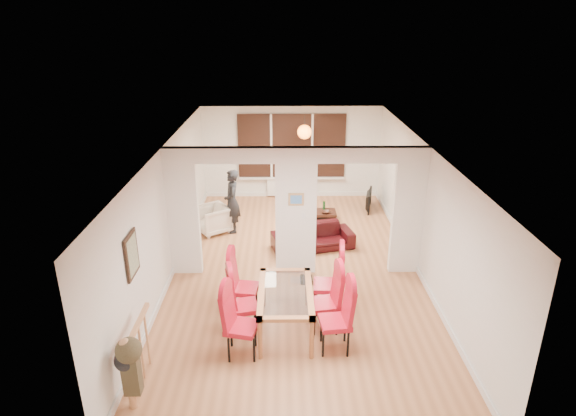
{
  "coord_description": "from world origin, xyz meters",
  "views": [
    {
      "loc": [
        -0.25,
        -8.71,
        4.82
      ],
      "look_at": [
        -0.15,
        0.6,
        1.15
      ],
      "focal_mm": 30.0,
      "sensor_mm": 36.0,
      "label": 1
    }
  ],
  "objects_px": {
    "dining_table": "(286,311)",
    "sofa": "(313,237)",
    "dining_chair_lb": "(244,302)",
    "person": "(232,201)",
    "dining_chair_la": "(242,322)",
    "dining_chair_lc": "(245,284)",
    "dining_chair_rb": "(325,299)",
    "bowl": "(326,212)",
    "bottle": "(324,205)",
    "armchair": "(213,219)",
    "coffee_table": "(316,216)",
    "television": "(366,200)",
    "dining_chair_rc": "(327,281)",
    "dining_chair_ra": "(335,317)"
  },
  "relations": [
    {
      "from": "dining_chair_lb",
      "to": "person",
      "type": "xyz_separation_m",
      "value": [
        -0.57,
        4.03,
        0.22
      ]
    },
    {
      "from": "dining_chair_rc",
      "to": "dining_chair_ra",
      "type": "bearing_deg",
      "value": -84.51
    },
    {
      "from": "dining_chair_ra",
      "to": "television",
      "type": "height_order",
      "value": "dining_chair_ra"
    },
    {
      "from": "dining_table",
      "to": "dining_chair_rc",
      "type": "height_order",
      "value": "dining_chair_rc"
    },
    {
      "from": "dining_chair_ra",
      "to": "sofa",
      "type": "bearing_deg",
      "value": 85.23
    },
    {
      "from": "dining_chair_ra",
      "to": "television",
      "type": "distance_m",
      "value": 6.12
    },
    {
      "from": "dining_chair_lb",
      "to": "bottle",
      "type": "distance_m",
      "value": 5.09
    },
    {
      "from": "dining_chair_la",
      "to": "bowl",
      "type": "distance_m",
      "value": 5.46
    },
    {
      "from": "person",
      "to": "bowl",
      "type": "bearing_deg",
      "value": 93.83
    },
    {
      "from": "armchair",
      "to": "bowl",
      "type": "bearing_deg",
      "value": 68.0
    },
    {
      "from": "armchair",
      "to": "bottle",
      "type": "xyz_separation_m",
      "value": [
        2.75,
        0.82,
        0.03
      ]
    },
    {
      "from": "sofa",
      "to": "bowl",
      "type": "relative_size",
      "value": 8.02
    },
    {
      "from": "dining_table",
      "to": "television",
      "type": "xyz_separation_m",
      "value": [
        2.22,
        5.42,
        -0.1
      ]
    },
    {
      "from": "dining_chair_rb",
      "to": "armchair",
      "type": "bearing_deg",
      "value": 111.14
    },
    {
      "from": "dining_chair_ra",
      "to": "person",
      "type": "bearing_deg",
      "value": 107.15
    },
    {
      "from": "dining_chair_lb",
      "to": "armchair",
      "type": "relative_size",
      "value": 1.51
    },
    {
      "from": "dining_chair_la",
      "to": "person",
      "type": "distance_m",
      "value": 4.66
    },
    {
      "from": "sofa",
      "to": "television",
      "type": "height_order",
      "value": "sofa"
    },
    {
      "from": "dining_table",
      "to": "person",
      "type": "bearing_deg",
      "value": 107.28
    },
    {
      "from": "sofa",
      "to": "coffee_table",
      "type": "relative_size",
      "value": 1.78
    },
    {
      "from": "armchair",
      "to": "bottle",
      "type": "height_order",
      "value": "armchair"
    },
    {
      "from": "dining_table",
      "to": "person",
      "type": "xyz_separation_m",
      "value": [
        -1.25,
        4.0,
        0.41
      ]
    },
    {
      "from": "dining_table",
      "to": "sofa",
      "type": "height_order",
      "value": "dining_table"
    },
    {
      "from": "coffee_table",
      "to": "bottle",
      "type": "relative_size",
      "value": 3.97
    },
    {
      "from": "dining_table",
      "to": "armchair",
      "type": "distance_m",
      "value": 4.32
    },
    {
      "from": "coffee_table",
      "to": "dining_chair_rc",
      "type": "bearing_deg",
      "value": -91.13
    },
    {
      "from": "person",
      "to": "sofa",
      "type": "bearing_deg",
      "value": 53.63
    },
    {
      "from": "dining_chair_rc",
      "to": "armchair",
      "type": "xyz_separation_m",
      "value": [
        -2.46,
        3.39,
        -0.26
      ]
    },
    {
      "from": "television",
      "to": "bowl",
      "type": "relative_size",
      "value": 4.04
    },
    {
      "from": "dining_chair_rb",
      "to": "armchair",
      "type": "distance_m",
      "value": 4.6
    },
    {
      "from": "dining_chair_lc",
      "to": "television",
      "type": "bearing_deg",
      "value": 67.27
    },
    {
      "from": "dining_table",
      "to": "bottle",
      "type": "xyz_separation_m",
      "value": [
        1.02,
        4.77,
        -0.0
      ]
    },
    {
      "from": "dining_chair_ra",
      "to": "dining_chair_rb",
      "type": "bearing_deg",
      "value": 94.52
    },
    {
      "from": "dining_chair_ra",
      "to": "armchair",
      "type": "bearing_deg",
      "value": 112.3
    },
    {
      "from": "dining_chair_rb",
      "to": "bottle",
      "type": "bearing_deg",
      "value": 75.51
    },
    {
      "from": "dining_chair_rb",
      "to": "bowl",
      "type": "height_order",
      "value": "dining_chair_rb"
    },
    {
      "from": "dining_chair_lc",
      "to": "dining_chair_rb",
      "type": "relative_size",
      "value": 1.01
    },
    {
      "from": "dining_chair_la",
      "to": "dining_chair_rc",
      "type": "xyz_separation_m",
      "value": [
        1.4,
        1.18,
        0.02
      ]
    },
    {
      "from": "dining_chair_rb",
      "to": "person",
      "type": "height_order",
      "value": "person"
    },
    {
      "from": "dining_chair_ra",
      "to": "sofa",
      "type": "xyz_separation_m",
      "value": [
        -0.12,
        3.57,
        -0.31
      ]
    },
    {
      "from": "dining_chair_lb",
      "to": "dining_chair_rc",
      "type": "relative_size",
      "value": 0.93
    },
    {
      "from": "dining_chair_la",
      "to": "dining_chair_lc",
      "type": "distance_m",
      "value": 1.14
    },
    {
      "from": "dining_chair_lc",
      "to": "sofa",
      "type": "xyz_separation_m",
      "value": [
        1.33,
        2.55,
        -0.3
      ]
    },
    {
      "from": "dining_chair_lb",
      "to": "coffee_table",
      "type": "xyz_separation_m",
      "value": [
        1.49,
        4.7,
        -0.44
      ]
    },
    {
      "from": "dining_chair_lb",
      "to": "dining_chair_ra",
      "type": "height_order",
      "value": "dining_chair_ra"
    },
    {
      "from": "dining_chair_lb",
      "to": "person",
      "type": "height_order",
      "value": "person"
    },
    {
      "from": "dining_chair_la",
      "to": "dining_chair_lc",
      "type": "bearing_deg",
      "value": 105.37
    },
    {
      "from": "dining_chair_lb",
      "to": "dining_chair_ra",
      "type": "xyz_separation_m",
      "value": [
        1.43,
        -0.48,
        0.02
      ]
    },
    {
      "from": "dining_chair_ra",
      "to": "armchair",
      "type": "height_order",
      "value": "dining_chair_ra"
    },
    {
      "from": "dining_chair_rb",
      "to": "person",
      "type": "bearing_deg",
      "value": 105.46
    }
  ]
}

